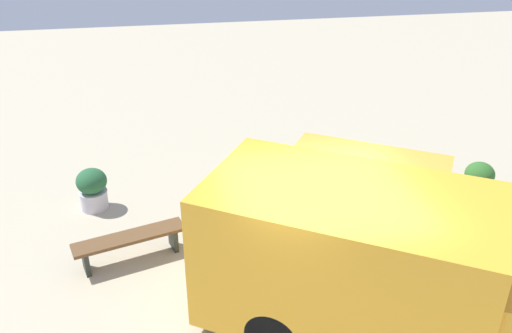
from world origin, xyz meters
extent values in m
plane|color=#B9AD90|center=(0.00, 0.00, 0.00)|extent=(40.00, 40.00, 0.00)
cube|color=#F7AD2C|center=(-0.37, 0.17, 1.22)|extent=(4.35, 3.83, 2.02)
cube|color=black|center=(-0.94, -0.73, 1.34)|extent=(1.78, 1.15, 0.71)
cube|color=#F7A638|center=(-1.10, -0.97, 2.19)|extent=(2.25, 1.74, 0.03)
cube|color=black|center=(-1.06, 0.61, 0.11)|extent=(5.27, 4.21, 0.21)
cylinder|color=black|center=(-0.30, -1.00, 0.38)|extent=(0.77, 0.60, 0.77)
ellipsoid|color=navy|center=(-0.18, -3.77, 0.06)|extent=(0.47, 0.55, 0.12)
cube|color=navy|center=(-0.06, -3.58, 0.06)|extent=(0.13, 0.37, 0.11)
cube|color=navy|center=(-0.26, -3.56, 0.06)|extent=(0.13, 0.37, 0.11)
cube|color=silver|center=(-0.18, -3.77, 0.39)|extent=(0.24, 0.39, 0.55)
sphere|color=#D6A982|center=(-0.18, -3.77, 0.76)|extent=(0.20, 0.20, 0.20)
sphere|color=black|center=(-0.18, -3.77, 0.78)|extent=(0.20, 0.20, 0.20)
cube|color=silver|center=(-0.05, -3.64, 0.46)|extent=(0.11, 0.35, 0.29)
cube|color=silver|center=(-0.28, -3.62, 0.46)|extent=(0.11, 0.35, 0.29)
cylinder|color=#DAA556|center=(-0.16, -3.46, 0.38)|extent=(0.24, 0.40, 0.09)
cube|color=#E06738|center=(-0.16, -3.46, 0.40)|extent=(0.18, 0.33, 0.02)
cylinder|color=#544148|center=(-4.31, -2.89, 0.14)|extent=(0.52, 0.52, 0.28)
torus|color=#4F3F46|center=(-4.31, -2.89, 0.27)|extent=(0.54, 0.54, 0.04)
ellipsoid|color=#326A2A|center=(-4.31, -2.89, 0.51)|extent=(0.59, 0.59, 0.50)
sphere|color=#C82A3F|center=(-4.52, -3.03, 0.54)|extent=(0.09, 0.09, 0.09)
sphere|color=red|center=(-4.43, -2.68, 0.55)|extent=(0.09, 0.09, 0.09)
sphere|color=red|center=(-4.33, -2.64, 0.53)|extent=(0.07, 0.07, 0.07)
cylinder|color=silver|center=(3.41, -3.80, 0.19)|extent=(0.53, 0.53, 0.39)
torus|color=silver|center=(3.41, -3.80, 0.37)|extent=(0.55, 0.55, 0.04)
ellipsoid|color=#275E37|center=(3.41, -3.80, 0.61)|extent=(0.59, 0.59, 0.50)
sphere|color=red|center=(3.27, -3.65, 0.74)|extent=(0.05, 0.05, 0.05)
sphere|color=#D72C45|center=(3.50, -3.61, 0.73)|extent=(0.07, 0.07, 0.07)
sphere|color=red|center=(3.51, -3.98, 0.74)|extent=(0.08, 0.08, 0.08)
sphere|color=red|center=(3.50, -4.02, 0.70)|extent=(0.07, 0.07, 0.07)
sphere|color=#E33B3D|center=(3.18, -3.89, 0.64)|extent=(0.05, 0.05, 0.05)
cube|color=brown|center=(2.66, -1.96, 0.45)|extent=(1.93, 0.91, 0.06)
cube|color=#2A312C|center=(1.93, -2.17, 0.21)|extent=(0.17, 0.35, 0.42)
cube|color=#2A312C|center=(3.39, -1.75, 0.21)|extent=(0.17, 0.35, 0.42)
camera|label=1|loc=(1.91, 5.89, 5.70)|focal=38.13mm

